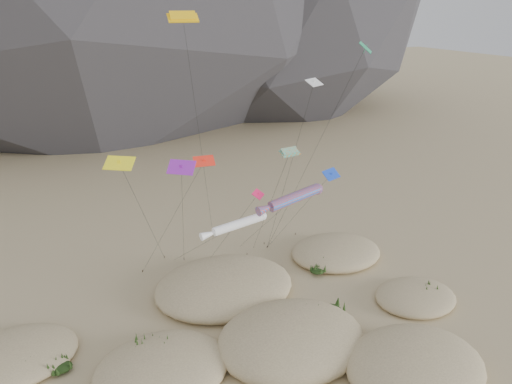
% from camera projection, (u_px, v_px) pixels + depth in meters
% --- Properties ---
extents(ground, '(500.00, 500.00, 0.00)m').
position_uv_depth(ground, '(294.00, 367.00, 45.45)').
color(ground, '#CCB789').
rests_on(ground, ground).
extents(dunes, '(50.59, 34.62, 3.87)m').
position_uv_depth(dunes, '(262.00, 341.00, 47.91)').
color(dunes, '#CCB789').
rests_on(dunes, ground).
extents(dune_grass, '(43.43, 27.05, 1.48)m').
position_uv_depth(dune_grass, '(267.00, 341.00, 47.63)').
color(dune_grass, black).
rests_on(dune_grass, ground).
extents(kite_stakes, '(22.27, 4.20, 0.30)m').
position_uv_depth(kite_stakes, '(223.00, 253.00, 65.63)').
color(kite_stakes, '#3F2D1E').
rests_on(kite_stakes, ground).
extents(rainbow_tube_kite, '(7.91, 17.72, 14.20)m').
position_uv_depth(rainbow_tube_kite, '(293.00, 198.00, 48.35)').
color(rainbow_tube_kite, '#F63D19').
rests_on(rainbow_tube_kite, ground).
extents(white_tube_kite, '(7.28, 16.14, 11.67)m').
position_uv_depth(white_tube_kite, '(236.00, 225.00, 48.26)').
color(white_tube_kite, white).
rests_on(white_tube_kite, ground).
extents(orange_parafoil, '(8.49, 13.05, 30.36)m').
position_uv_depth(orange_parafoil, '(183.00, 21.00, 46.94)').
color(orange_parafoil, '#E9AE0C').
rests_on(orange_parafoil, ground).
extents(multi_parafoil, '(3.78, 14.22, 17.85)m').
position_uv_depth(multi_parafoil, '(289.00, 154.00, 48.91)').
color(multi_parafoil, orange).
rests_on(multi_parafoil, ground).
extents(delta_kites, '(30.03, 19.48, 27.09)m').
position_uv_depth(delta_kites, '(254.00, 137.00, 48.14)').
color(delta_kites, '#17985C').
rests_on(delta_kites, ground).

